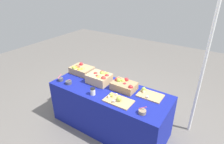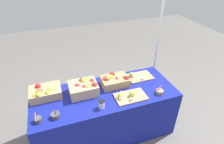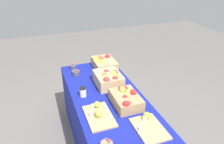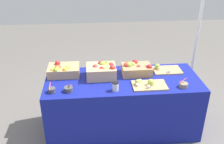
{
  "view_description": "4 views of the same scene",
  "coord_description": "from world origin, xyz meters",
  "views": [
    {
      "loc": [
        1.4,
        -2.05,
        2.29
      ],
      "look_at": [
        0.01,
        0.05,
        1.02
      ],
      "focal_mm": 30.15,
      "sensor_mm": 36.0,
      "label": 1
    },
    {
      "loc": [
        -0.54,
        -1.81,
        2.28
      ],
      "look_at": [
        0.12,
        0.07,
        1.0
      ],
      "focal_mm": 29.45,
      "sensor_mm": 36.0,
      "label": 2
    },
    {
      "loc": [
        1.87,
        -0.64,
        2.08
      ],
      "look_at": [
        -0.03,
        0.05,
        1.03
      ],
      "focal_mm": 34.66,
      "sensor_mm": 36.0,
      "label": 3
    },
    {
      "loc": [
        -0.39,
        -2.74,
        2.26
      ],
      "look_at": [
        -0.14,
        0.0,
        0.85
      ],
      "focal_mm": 41.25,
      "sensor_mm": 36.0,
      "label": 4
    }
  ],
  "objects": [
    {
      "name": "apple_crate_right",
      "position": [
        0.18,
        0.13,
        0.81
      ],
      "size": [
        0.37,
        0.26,
        0.16
      ],
      "color": "tan",
      "rests_on": "table"
    },
    {
      "name": "coffee_cup",
      "position": [
        -0.12,
        -0.25,
        0.79
      ],
      "size": [
        0.07,
        0.07,
        0.11
      ],
      "color": "silver",
      "rests_on": "table"
    },
    {
      "name": "sample_bowl_mid",
      "position": [
        -0.65,
        -0.22,
        0.77
      ],
      "size": [
        0.1,
        0.1,
        0.1
      ],
      "color": "#4C4C51",
      "rests_on": "table"
    },
    {
      "name": "ground_plane",
      "position": [
        0.0,
        0.0,
        0.0
      ],
      "size": [
        10.0,
        10.0,
        0.0
      ],
      "primitive_type": "plane",
      "color": "slate"
    },
    {
      "name": "cutting_board_back",
      "position": [
        0.58,
        0.18,
        0.76
      ],
      "size": [
        0.36,
        0.25,
        0.09
      ],
      "color": "tan",
      "rests_on": "table"
    },
    {
      "name": "sample_bowl_far",
      "position": [
        0.68,
        -0.25,
        0.77
      ],
      "size": [
        0.1,
        0.1,
        0.1
      ],
      "color": "gray",
      "rests_on": "table"
    },
    {
      "name": "table",
      "position": [
        0.0,
        0.0,
        0.37
      ],
      "size": [
        1.9,
        0.76,
        0.74
      ],
      "primitive_type": "cube",
      "color": "navy",
      "rests_on": "ground_plane"
    },
    {
      "name": "apple_crate_middle",
      "position": [
        -0.25,
        0.09,
        0.83
      ],
      "size": [
        0.36,
        0.29,
        0.19
      ],
      "color": "tan",
      "rests_on": "table"
    },
    {
      "name": "cutting_board_front",
      "position": [
        0.27,
        -0.19,
        0.76
      ],
      "size": [
        0.4,
        0.24,
        0.09
      ],
      "color": "tan",
      "rests_on": "table"
    },
    {
      "name": "apple_crate_left",
      "position": [
        -0.74,
        0.19,
        0.81
      ],
      "size": [
        0.39,
        0.29,
        0.16
      ],
      "color": "tan",
      "rests_on": "table"
    },
    {
      "name": "tent_pole",
      "position": [
        1.16,
        0.67,
        1.06
      ],
      "size": [
        0.04,
        0.04,
        2.11
      ],
      "primitive_type": "cylinder",
      "color": "white",
      "rests_on": "ground_plane"
    },
    {
      "name": "sample_bowl_near",
      "position": [
        -0.84,
        -0.23,
        0.77
      ],
      "size": [
        0.09,
        0.09,
        0.1
      ],
      "color": "#4C4C51",
      "rests_on": "table"
    }
  ]
}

